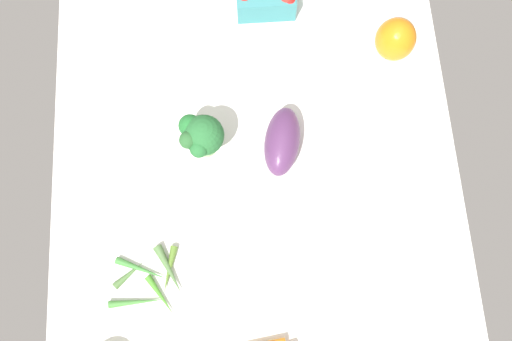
# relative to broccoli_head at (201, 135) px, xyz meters

# --- Properties ---
(tablecloth) EXTENTS (1.04, 0.76, 0.02)m
(tablecloth) POSITION_rel_broccoli_head_xyz_m (0.06, 0.09, -0.08)
(tablecloth) COLOR white
(tablecloth) RESTS_ON ground
(broccoli_head) EXTENTS (0.08, 0.08, 0.11)m
(broccoli_head) POSITION_rel_broccoli_head_xyz_m (0.00, 0.00, 0.00)
(broccoli_head) COLOR #A1CF89
(broccoli_head) RESTS_ON tablecloth
(eggplant) EXTENTS (0.14, 0.09, 0.06)m
(eggplant) POSITION_rel_broccoli_head_xyz_m (0.01, 0.15, -0.03)
(eggplant) COLOR #5B3361
(eggplant) RESTS_ON tablecloth
(okra_pile) EXTENTS (0.13, 0.14, 0.02)m
(okra_pile) POSITION_rel_broccoli_head_xyz_m (0.24, -0.10, -0.06)
(okra_pile) COLOR #40873A
(okra_pile) RESTS_ON tablecloth
(bell_pepper_orange) EXTENTS (0.11, 0.11, 0.09)m
(bell_pepper_orange) POSITION_rel_broccoli_head_xyz_m (-0.18, 0.38, -0.02)
(bell_pepper_orange) COLOR orange
(bell_pepper_orange) RESTS_ON tablecloth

